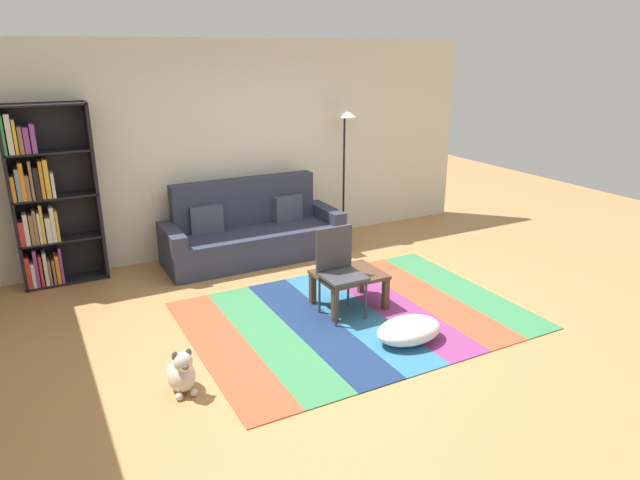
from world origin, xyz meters
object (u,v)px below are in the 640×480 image
object	(u,v)px
coffee_table	(349,279)
folding_chair	(338,265)
bookshelf	(44,202)
standing_lamp	(344,129)
pouf	(409,330)
tv_remote	(348,273)
couch	(252,233)
dog	(181,373)

from	to	relation	value
coffee_table	folding_chair	xyz separation A→B (m)	(-0.18, -0.08, 0.22)
bookshelf	standing_lamp	xyz separation A→B (m)	(3.80, -0.07, 0.57)
folding_chair	pouf	bearing A→B (deg)	-35.11
standing_lamp	tv_remote	size ratio (longest dim) A/B	12.25
bookshelf	coffee_table	xyz separation A→B (m)	(2.65, -2.13, -0.65)
couch	bookshelf	distance (m)	2.42
bookshelf	coffee_table	bearing A→B (deg)	-38.81
dog	folding_chair	distance (m)	1.92
bookshelf	tv_remote	distance (m)	3.45
tv_remote	folding_chair	world-z (taller)	folding_chair
standing_lamp	dog	bearing A→B (deg)	-138.11
pouf	folding_chair	size ratio (longest dim) A/B	0.72
folding_chair	bookshelf	bearing A→B (deg)	174.90
dog	bookshelf	bearing A→B (deg)	103.72
bookshelf	coffee_table	distance (m)	3.47
coffee_table	bookshelf	bearing A→B (deg)	141.19
standing_lamp	bookshelf	bearing A→B (deg)	179.01
standing_lamp	folding_chair	size ratio (longest dim) A/B	2.04
couch	standing_lamp	bearing A→B (deg)	8.30
coffee_table	folding_chair	bearing A→B (deg)	-154.34
couch	dog	bearing A→B (deg)	-122.27
couch	folding_chair	world-z (taller)	couch
bookshelf	dog	xyz separation A→B (m)	(0.70, -2.85, -0.81)
pouf	folding_chair	xyz separation A→B (m)	(-0.27, 0.84, 0.41)
bookshelf	pouf	bearing A→B (deg)	-48.01
dog	folding_chair	xyz separation A→B (m)	(1.78, 0.63, 0.37)
couch	standing_lamp	distance (m)	1.92
dog	coffee_table	bearing A→B (deg)	20.01
bookshelf	tv_remote	xyz separation A→B (m)	(2.62, -2.16, -0.58)
couch	coffee_table	size ratio (longest dim) A/B	3.32
pouf	tv_remote	distance (m)	0.94
coffee_table	dog	distance (m)	2.09
folding_chair	dog	bearing A→B (deg)	-123.80
coffee_table	pouf	distance (m)	0.95
coffee_table	standing_lamp	bearing A→B (deg)	61.07
bookshelf	pouf	world-z (taller)	bookshelf
standing_lamp	folding_chair	xyz separation A→B (m)	(-1.32, -2.15, -1.00)
couch	pouf	world-z (taller)	couch
couch	coffee_table	world-z (taller)	couch
tv_remote	coffee_table	bearing A→B (deg)	61.70
pouf	tv_remote	world-z (taller)	tv_remote
bookshelf	pouf	distance (m)	4.19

